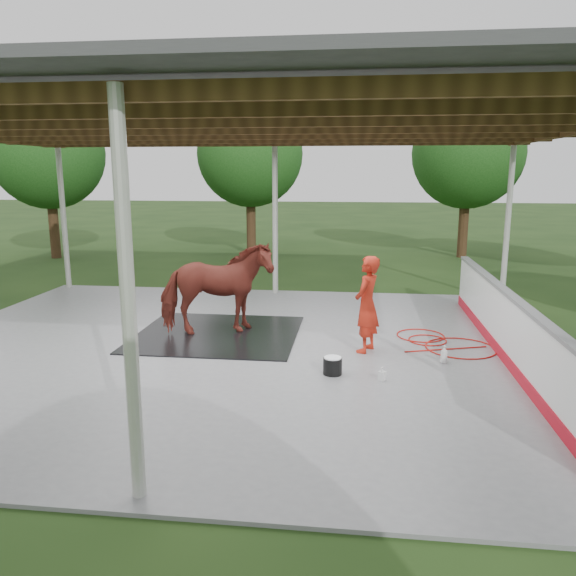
# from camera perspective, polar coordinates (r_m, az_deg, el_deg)

# --- Properties ---
(ground) EXTENTS (100.00, 100.00, 0.00)m
(ground) POSITION_cam_1_polar(r_m,az_deg,el_deg) (10.19, -5.06, -6.36)
(ground) COLOR #1E3814
(concrete_slab) EXTENTS (12.00, 10.00, 0.05)m
(concrete_slab) POSITION_cam_1_polar(r_m,az_deg,el_deg) (10.18, -5.06, -6.22)
(concrete_slab) COLOR slate
(concrete_slab) RESTS_ON ground
(pavilion_structure) EXTENTS (12.60, 10.60, 4.05)m
(pavilion_structure) POSITION_cam_1_polar(r_m,az_deg,el_deg) (9.72, -5.50, 16.46)
(pavilion_structure) COLOR beige
(pavilion_structure) RESTS_ON ground
(dasher_board) EXTENTS (0.16, 8.00, 1.15)m
(dasher_board) POSITION_cam_1_polar(r_m,az_deg,el_deg) (10.14, 21.28, -3.74)
(dasher_board) COLOR red
(dasher_board) RESTS_ON concrete_slab
(tree_belt) EXTENTS (28.00, 28.00, 5.80)m
(tree_belt) POSITION_cam_1_polar(r_m,az_deg,el_deg) (10.53, -2.75, 15.16)
(tree_belt) COLOR #382314
(tree_belt) RESTS_ON ground
(rubber_mat) EXTENTS (3.09, 2.90, 0.02)m
(rubber_mat) POSITION_cam_1_polar(r_m,az_deg,el_deg) (11.04, -7.18, -4.64)
(rubber_mat) COLOR black
(rubber_mat) RESTS_ON concrete_slab
(horse) EXTENTS (2.30, 1.61, 1.77)m
(horse) POSITION_cam_1_polar(r_m,az_deg,el_deg) (10.82, -7.30, -0.07)
(horse) COLOR maroon
(horse) RESTS_ON rubber_mat
(handler) EXTENTS (0.61, 0.73, 1.70)m
(handler) POSITION_cam_1_polar(r_m,az_deg,el_deg) (9.84, 8.01, -1.65)
(handler) COLOR #B52313
(handler) RESTS_ON concrete_slab
(wash_bucket) EXTENTS (0.30, 0.30, 0.28)m
(wash_bucket) POSITION_cam_1_polar(r_m,az_deg,el_deg) (8.87, 4.55, -7.84)
(wash_bucket) COLOR black
(wash_bucket) RESTS_ON concrete_slab
(soap_bottle_a) EXTENTS (0.14, 0.14, 0.30)m
(soap_bottle_a) POSITION_cam_1_polar(r_m,az_deg,el_deg) (9.68, 15.57, -6.50)
(soap_bottle_a) COLOR silver
(soap_bottle_a) RESTS_ON concrete_slab
(soap_bottle_b) EXTENTS (0.13, 0.13, 0.21)m
(soap_bottle_b) POSITION_cam_1_polar(r_m,az_deg,el_deg) (8.72, 9.55, -8.58)
(soap_bottle_b) COLOR #338CD8
(soap_bottle_b) RESTS_ON concrete_slab
(hose_coil) EXTENTS (1.71, 1.79, 0.02)m
(hose_coil) POSITION_cam_1_polar(r_m,az_deg,el_deg) (10.77, 15.44, -5.39)
(hose_coil) COLOR #AB120C
(hose_coil) RESTS_ON concrete_slab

